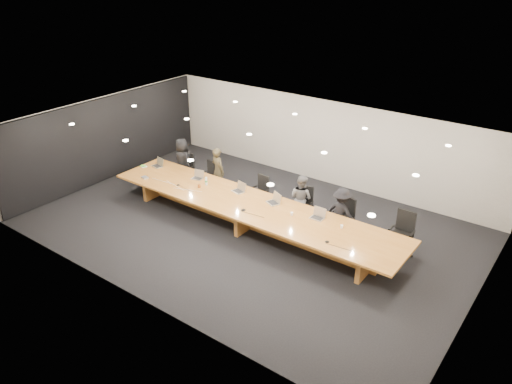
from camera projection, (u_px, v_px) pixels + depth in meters
ground at (250, 228)px, 14.04m from camera, size 12.00×12.00×0.00m
back_wall at (323, 141)px, 16.33m from camera, size 12.00×0.02×2.80m
left_wall_panel at (107, 139)px, 16.61m from camera, size 0.08×7.84×2.74m
conference_table at (250, 211)px, 13.81m from camera, size 9.00×1.80×0.75m
chair_far_left at (185, 168)px, 16.61m from camera, size 0.55×0.55×1.02m
chair_left at (209, 176)px, 16.00m from camera, size 0.55×0.55×1.01m
chair_mid_left at (259, 191)px, 15.00m from camera, size 0.58×0.58×1.01m
chair_mid_right at (303, 204)px, 14.22m from camera, size 0.63×0.63×1.04m
chair_right at (343, 216)px, 13.58m from camera, size 0.68×0.68×1.05m
chair_far_right at (401, 233)px, 12.63m from camera, size 0.59×0.59×1.16m
person_a at (182, 161)px, 16.46m from camera, size 0.84×0.64×1.54m
person_b at (218, 171)px, 15.78m from camera, size 0.63×0.50×1.51m
person_c at (301, 198)px, 14.14m from camera, size 0.76×0.64×1.41m
person_d at (341, 212)px, 13.39m from camera, size 0.95×0.61×1.39m
laptop_a at (157, 163)px, 16.04m from camera, size 0.40×0.32×0.28m
laptop_b at (197, 175)px, 15.17m from camera, size 0.37×0.29×0.26m
laptop_c at (238, 187)px, 14.35m from camera, size 0.41×0.34×0.28m
laptop_d at (273, 198)px, 13.69m from camera, size 0.45×0.40×0.29m
laptop_e at (317, 214)px, 12.91m from camera, size 0.36×0.26×0.28m
water_bottle at (206, 181)px, 14.78m from camera, size 0.08×0.08×0.24m
amber_mug at (199, 186)px, 14.65m from camera, size 0.09×0.09×0.10m
paper_cup_near at (292, 214)px, 13.11m from camera, size 0.08×0.08×0.08m
paper_cup_far at (342, 227)px, 12.50m from camera, size 0.09×0.09×0.09m
notepad at (144, 166)px, 16.10m from camera, size 0.27×0.24×0.01m
lime_gadget at (143, 166)px, 16.08m from camera, size 0.18×0.12×0.03m
av_box at (145, 177)px, 15.28m from camera, size 0.25×0.21×0.03m
mic_left at (178, 185)px, 14.81m from camera, size 0.11×0.11×0.03m
mic_center at (243, 210)px, 13.38m from camera, size 0.14×0.14×0.03m
mic_right at (327, 241)px, 11.92m from camera, size 0.13×0.13×0.03m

